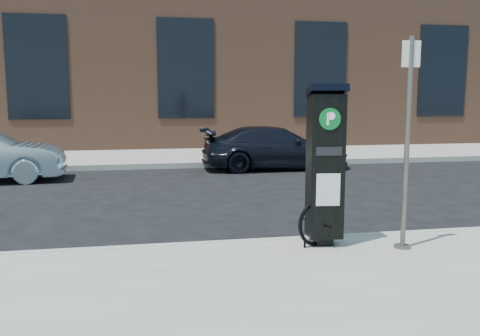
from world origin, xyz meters
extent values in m
plane|color=black|center=(0.00, 0.00, 0.00)|extent=(120.00, 120.00, 0.00)
cube|color=gray|center=(0.00, 14.00, 0.07)|extent=(60.00, 12.00, 0.15)
cube|color=#9E9B93|center=(0.00, -0.02, 0.07)|extent=(60.00, 0.12, 0.16)
cube|color=#9E9B93|center=(0.00, 8.02, 0.07)|extent=(60.00, 0.12, 0.16)
cube|color=brown|center=(0.00, 17.00, 4.00)|extent=(28.00, 10.00, 8.00)
cube|color=black|center=(-5.00, 11.98, 3.00)|extent=(2.00, 0.06, 3.50)
cube|color=black|center=(0.00, 11.98, 3.00)|extent=(2.00, 0.06, 3.50)
cube|color=black|center=(5.00, 11.98, 3.00)|extent=(2.00, 0.06, 3.50)
cube|color=black|center=(10.00, 11.98, 3.00)|extent=(2.00, 0.06, 3.50)
cube|color=black|center=(0.74, -0.35, 0.20)|extent=(0.23, 0.23, 0.11)
cube|color=black|center=(0.74, -0.35, 1.15)|extent=(0.46, 0.42, 1.79)
cube|color=black|center=(0.74, -0.35, 2.09)|extent=(0.51, 0.46, 0.17)
cylinder|color=#064F1D|center=(0.72, -0.54, 1.75)|extent=(0.26, 0.05, 0.26)
cube|color=white|center=(0.72, -0.54, 1.75)|extent=(0.10, 0.02, 0.15)
cube|color=silver|center=(0.72, -0.54, 0.89)|extent=(0.29, 0.04, 0.40)
cube|color=black|center=(0.72, -0.54, 1.36)|extent=(0.32, 0.04, 0.11)
cylinder|color=#56504C|center=(1.65, -0.69, 0.17)|extent=(0.21, 0.21, 0.03)
cylinder|color=#56504C|center=(1.65, -0.69, 1.44)|extent=(0.06, 0.06, 2.58)
cube|color=silver|center=(1.65, -0.69, 2.52)|extent=(0.23, 0.03, 0.31)
torus|color=black|center=(0.63, -0.40, 0.44)|extent=(0.57, 0.27, 0.59)
cylinder|color=black|center=(0.45, -0.47, 0.21)|extent=(0.03, 0.03, 0.12)
cylinder|color=black|center=(0.81, -0.33, 0.21)|extent=(0.03, 0.03, 0.12)
imported|color=black|center=(2.10, 7.40, 0.60)|extent=(4.12, 1.69, 1.19)
camera|label=1|loc=(-1.47, -6.35, 2.02)|focal=38.00mm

